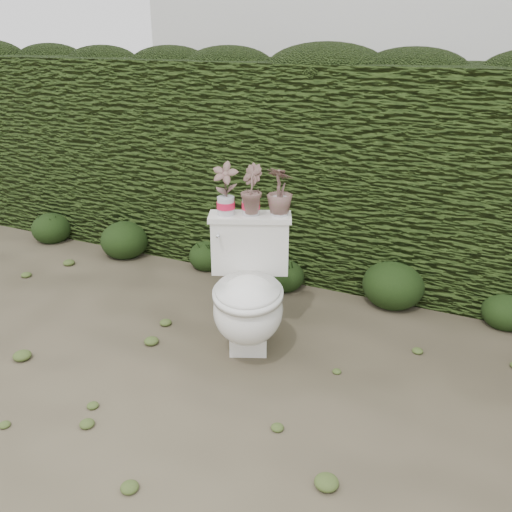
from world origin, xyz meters
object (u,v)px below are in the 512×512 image
at_px(potted_plant_left, 225,190).
at_px(potted_plant_right, 280,193).
at_px(toilet, 249,295).
at_px(potted_plant_center, 251,191).

bearing_deg(potted_plant_left, potted_plant_right, 11.30).
relative_size(toilet, potted_plant_left, 2.65).
bearing_deg(toilet, potted_plant_left, 121.23).
relative_size(toilet, potted_plant_right, 2.88).
relative_size(toilet, potted_plant_center, 2.78).
bearing_deg(potted_plant_right, toilet, 82.45).
bearing_deg(potted_plant_center, toilet, 163.65).
distance_m(potted_plant_left, potted_plant_right, 0.32).
xyz_separation_m(potted_plant_left, potted_plant_center, (0.14, 0.06, -0.01)).
distance_m(toilet, potted_plant_center, 0.61).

